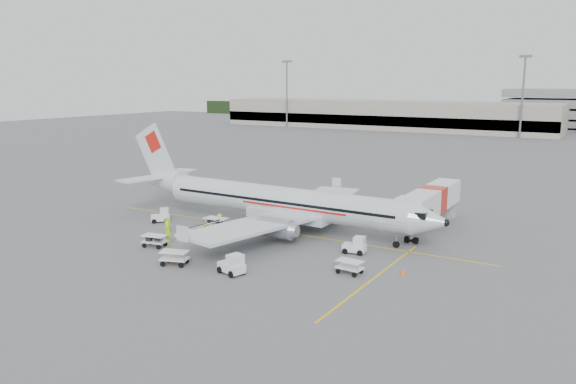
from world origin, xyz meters
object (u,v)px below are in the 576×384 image
belt_loader (204,225)px  jet_bridge (432,208)px  tug_aft (160,215)px  tug_mid (231,264)px  aircraft (283,182)px  tug_fore (354,245)px

belt_loader → jet_bridge: bearing=40.6°
tug_aft → belt_loader: bearing=-57.3°
tug_mid → aircraft: bearing=120.5°
jet_bridge → belt_loader: (-18.40, -14.73, -1.02)m
aircraft → tug_aft: aircraft is taller
aircraft → tug_fore: (9.83, -3.77, -4.30)m
aircraft → belt_loader: (-5.16, -6.57, -3.87)m
jet_bridge → tug_fore: (-3.41, -11.93, -1.45)m
aircraft → tug_aft: bearing=-161.2°
aircraft → belt_loader: bearing=-127.2°
tug_mid → tug_fore: bearing=74.5°
tug_mid → tug_aft: size_ratio=1.12×
tug_fore → tug_mid: size_ratio=0.92×
tug_aft → aircraft: bearing=-23.5°
tug_fore → tug_mid: tug_mid is taller
belt_loader → tug_fore: size_ratio=2.21×
tug_fore → tug_aft: tug_fore is taller
jet_bridge → tug_mid: jet_bridge is taller
belt_loader → tug_aft: (-8.09, 2.31, -0.45)m
jet_bridge → tug_mid: size_ratio=7.68×
tug_fore → tug_aft: size_ratio=1.03×
belt_loader → tug_aft: 8.42m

